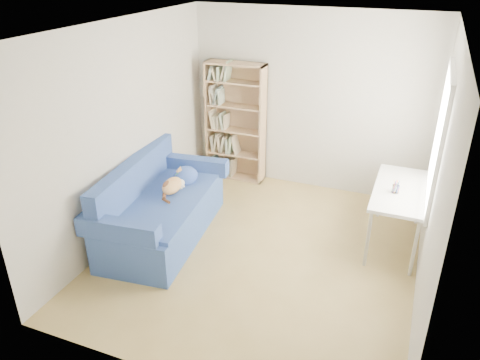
% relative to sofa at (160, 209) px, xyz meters
% --- Properties ---
extents(ground, '(4.00, 4.00, 0.00)m').
position_rel_sofa_xyz_m(ground, '(1.31, 0.08, -0.36)').
color(ground, '#A4874A').
rests_on(ground, ground).
extents(room_shell, '(3.54, 4.04, 2.62)m').
position_rel_sofa_xyz_m(room_shell, '(1.41, 0.11, 1.27)').
color(room_shell, silver).
rests_on(room_shell, ground).
extents(sofa, '(1.14, 2.07, 0.97)m').
position_rel_sofa_xyz_m(sofa, '(0.00, 0.00, 0.00)').
color(sofa, navy).
rests_on(sofa, ground).
extents(bookshelf, '(0.91, 0.28, 1.82)m').
position_rel_sofa_xyz_m(bookshelf, '(0.23, 1.92, 0.47)').
color(bookshelf, tan).
rests_on(bookshelf, ground).
extents(desk, '(0.60, 1.30, 0.75)m').
position_rel_sofa_xyz_m(desk, '(2.74, 0.88, 0.32)').
color(desk, silver).
rests_on(desk, ground).
extents(pen_cup, '(0.08, 0.08, 0.16)m').
position_rel_sofa_xyz_m(pen_cup, '(2.69, 0.75, 0.45)').
color(pen_cup, white).
rests_on(pen_cup, desk).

